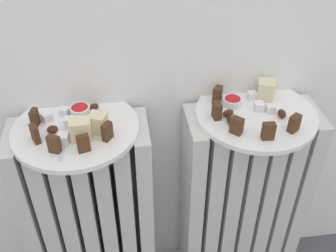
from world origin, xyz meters
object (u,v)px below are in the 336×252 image
(jam_bowl_left, at_px, (80,111))
(fork, at_px, (65,142))
(radiator_left, at_px, (92,222))
(jam_bowl_right, at_px, (233,101))
(plate_left, at_px, (76,129))
(radiator_right, at_px, (241,206))
(plate_right, at_px, (256,114))

(jam_bowl_left, xyz_separation_m, fork, (-0.03, -0.09, -0.01))
(jam_bowl_left, bearing_deg, radiator_left, -104.40)
(radiator_left, relative_size, jam_bowl_right, 13.83)
(radiator_left, xyz_separation_m, plate_left, (0.00, 0.00, 0.32))
(radiator_left, relative_size, plate_left, 2.19)
(jam_bowl_left, distance_m, fork, 0.10)
(radiator_right, xyz_separation_m, fork, (-0.44, -0.05, 0.33))
(jam_bowl_left, xyz_separation_m, jam_bowl_right, (0.36, -0.01, -0.00))
(radiator_left, distance_m, radiator_right, 0.42)
(plate_right, bearing_deg, radiator_right, 0.00)
(plate_right, height_order, jam_bowl_right, jam_bowl_right)
(radiator_left, height_order, jam_bowl_right, jam_bowl_right)
(radiator_left, distance_m, plate_right, 0.53)
(plate_left, distance_m, jam_bowl_right, 0.37)
(plate_left, relative_size, jam_bowl_right, 6.32)
(jam_bowl_left, relative_size, jam_bowl_right, 1.03)
(jam_bowl_right, bearing_deg, plate_left, -174.52)
(jam_bowl_left, height_order, jam_bowl_right, jam_bowl_left)
(radiator_right, distance_m, fork, 0.55)
(radiator_left, bearing_deg, fork, -111.28)
(plate_right, bearing_deg, radiator_left, 180.00)
(radiator_right, height_order, plate_left, plate_left)
(plate_left, bearing_deg, radiator_left, 0.00)
(radiator_right, xyz_separation_m, jam_bowl_right, (-0.05, 0.04, 0.34))
(radiator_left, height_order, radiator_right, same)
(radiator_left, height_order, jam_bowl_left, jam_bowl_left)
(plate_left, bearing_deg, fork, -111.28)
(radiator_right, bearing_deg, plate_left, 180.00)
(plate_left, height_order, jam_bowl_right, jam_bowl_right)
(radiator_right, height_order, jam_bowl_left, jam_bowl_left)
(plate_left, bearing_deg, jam_bowl_left, 75.60)
(radiator_left, relative_size, plate_right, 2.19)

